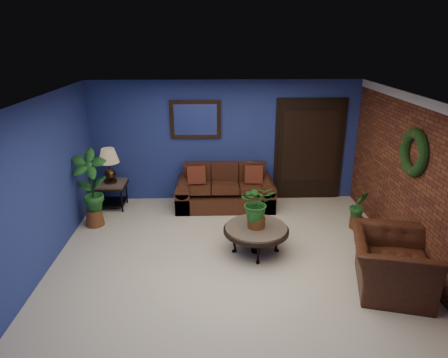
{
  "coord_description": "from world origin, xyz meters",
  "views": [
    {
      "loc": [
        -0.26,
        -5.48,
        3.33
      ],
      "look_at": [
        -0.08,
        0.55,
        1.14
      ],
      "focal_mm": 32.0,
      "sensor_mm": 36.0,
      "label": 1
    }
  ],
  "objects_px": {
    "coffee_table": "(256,230)",
    "end_table": "(112,188)",
    "table_lamp": "(109,161)",
    "side_chair": "(249,181)",
    "armchair": "(390,263)",
    "sofa": "(225,192)"
  },
  "relations": [
    {
      "from": "coffee_table",
      "to": "end_table",
      "type": "height_order",
      "value": "end_table"
    },
    {
      "from": "table_lamp",
      "to": "side_chair",
      "type": "height_order",
      "value": "table_lamp"
    },
    {
      "from": "coffee_table",
      "to": "side_chair",
      "type": "height_order",
      "value": "side_chair"
    },
    {
      "from": "end_table",
      "to": "side_chair",
      "type": "distance_m",
      "value": 2.78
    },
    {
      "from": "coffee_table",
      "to": "armchair",
      "type": "height_order",
      "value": "armchair"
    },
    {
      "from": "coffee_table",
      "to": "table_lamp",
      "type": "bearing_deg",
      "value": 145.7
    },
    {
      "from": "sofa",
      "to": "coffee_table",
      "type": "height_order",
      "value": "sofa"
    },
    {
      "from": "end_table",
      "to": "side_chair",
      "type": "xyz_separation_m",
      "value": [
        2.78,
        0.07,
        0.1
      ]
    },
    {
      "from": "end_table",
      "to": "armchair",
      "type": "bearing_deg",
      "value": -32.86
    },
    {
      "from": "coffee_table",
      "to": "sofa",
      "type": "bearing_deg",
      "value": 103.1
    },
    {
      "from": "coffee_table",
      "to": "armchair",
      "type": "bearing_deg",
      "value": -30.49
    },
    {
      "from": "end_table",
      "to": "side_chair",
      "type": "relative_size",
      "value": 0.65
    },
    {
      "from": "end_table",
      "to": "side_chair",
      "type": "height_order",
      "value": "side_chair"
    },
    {
      "from": "end_table",
      "to": "armchair",
      "type": "xyz_separation_m",
      "value": [
        4.45,
        -2.87,
        -0.03
      ]
    },
    {
      "from": "sofa",
      "to": "table_lamp",
      "type": "distance_m",
      "value": 2.38
    },
    {
      "from": "table_lamp",
      "to": "side_chair",
      "type": "distance_m",
      "value": 2.82
    },
    {
      "from": "sofa",
      "to": "coffee_table",
      "type": "bearing_deg",
      "value": -76.9
    },
    {
      "from": "armchair",
      "to": "end_table",
      "type": "bearing_deg",
      "value": 72.16
    },
    {
      "from": "sofa",
      "to": "armchair",
      "type": "height_order",
      "value": "sofa"
    },
    {
      "from": "coffee_table",
      "to": "table_lamp",
      "type": "relative_size",
      "value": 1.54
    },
    {
      "from": "coffee_table",
      "to": "end_table",
      "type": "xyz_separation_m",
      "value": [
        -2.72,
        1.85,
        0.02
      ]
    },
    {
      "from": "end_table",
      "to": "table_lamp",
      "type": "height_order",
      "value": "table_lamp"
    }
  ]
}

